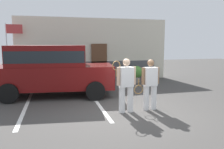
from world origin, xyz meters
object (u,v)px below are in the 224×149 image
object	(u,v)px
tennis_player_man	(126,84)
potted_plant_by_porch	(136,73)
potted_plant_secondary	(153,74)
tennis_player_woman	(150,84)
flag_pole	(11,43)
parked_suv	(52,68)

from	to	relation	value
tennis_player_man	potted_plant_by_porch	size ratio (longest dim) A/B	1.88
potted_plant_by_porch	potted_plant_secondary	bearing A→B (deg)	3.15
tennis_player_man	tennis_player_woman	distance (m)	0.83
potted_plant_secondary	flag_pole	distance (m)	7.72
tennis_player_man	tennis_player_woman	world-z (taller)	tennis_player_man
tennis_player_woman	tennis_player_man	bearing A→B (deg)	3.22
tennis_player_woman	flag_pole	size ratio (longest dim) A/B	0.52
parked_suv	potted_plant_secondary	xyz separation A→B (m)	(5.50, 2.29, -0.73)
parked_suv	potted_plant_secondary	distance (m)	6.00
flag_pole	potted_plant_by_porch	bearing A→B (deg)	-6.40
flag_pole	tennis_player_man	bearing A→B (deg)	-54.10
tennis_player_woman	potted_plant_by_porch	bearing A→B (deg)	-107.76
tennis_player_woman	flag_pole	bearing A→B (deg)	-50.35
parked_suv	tennis_player_man	xyz separation A→B (m)	(2.19, -2.82, -0.27)
tennis_player_man	potted_plant_secondary	xyz separation A→B (m)	(3.31, 5.11, -0.46)
parked_suv	tennis_player_man	size ratio (longest dim) A/B	2.86
parked_suv	potted_plant_by_porch	world-z (taller)	parked_suv
parked_suv	potted_plant_by_porch	xyz separation A→B (m)	(4.46, 2.24, -0.65)
tennis_player_man	potted_plant_secondary	world-z (taller)	tennis_player_man
potted_plant_secondary	flag_pole	bearing A→B (deg)	174.91
tennis_player_man	flag_pole	world-z (taller)	flag_pole
flag_pole	parked_suv	bearing A→B (deg)	-56.03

